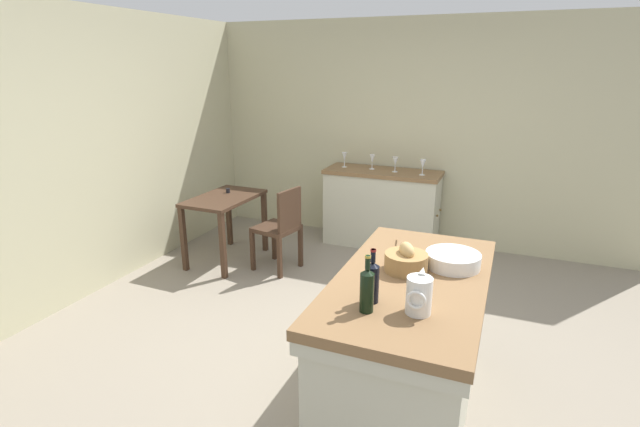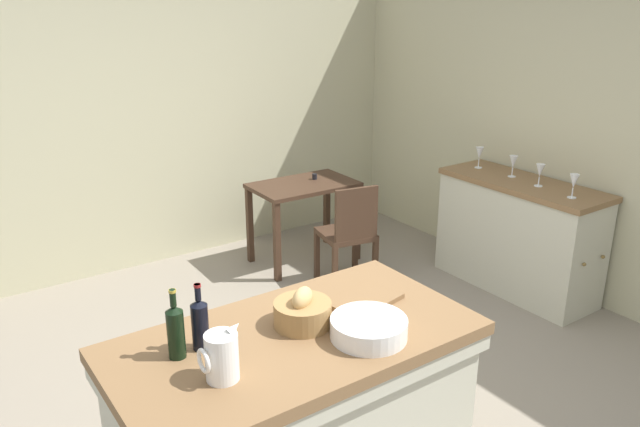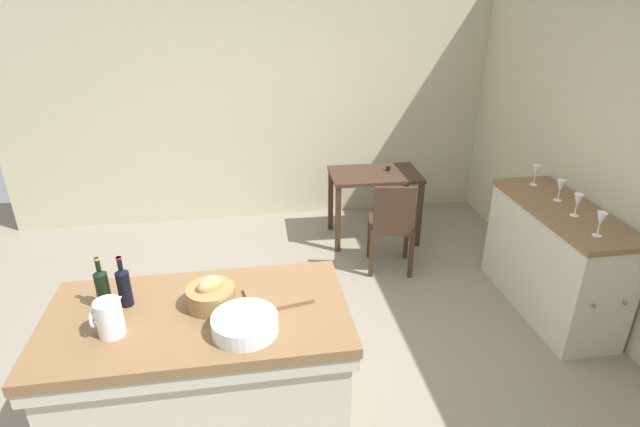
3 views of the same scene
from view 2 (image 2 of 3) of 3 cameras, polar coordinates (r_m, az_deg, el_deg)
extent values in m
plane|color=gray|center=(3.87, -0.92, -17.01)|extent=(6.76, 6.76, 0.00)
cube|color=#B7B28E|center=(5.56, -16.34, 8.32)|extent=(5.32, 0.12, 2.60)
cube|color=#B7B28E|center=(5.14, 23.93, 6.58)|extent=(0.12, 5.20, 2.60)
cube|color=brown|center=(2.79, -2.28, -11.55)|extent=(1.61, 0.85, 0.06)
cube|color=#BCBAA3|center=(2.82, -2.26, -12.76)|extent=(1.59, 0.83, 0.08)
cube|color=#BCBAA3|center=(3.04, -2.16, -18.79)|extent=(1.53, 0.77, 0.84)
cube|color=brown|center=(5.15, 18.09, 2.58)|extent=(0.52, 1.34, 0.04)
cube|color=#BCBAA3|center=(5.29, 17.58, -2.15)|extent=(0.49, 1.31, 0.87)
sphere|color=brown|center=(4.84, 22.99, -4.30)|extent=(0.03, 0.03, 0.03)
sphere|color=brown|center=(5.03, 24.44, -3.63)|extent=(0.03, 0.03, 0.03)
cube|color=#3D281C|center=(5.47, -1.53, 2.60)|extent=(0.91, 0.58, 0.04)
cube|color=#3D281C|center=(5.20, -3.94, -2.65)|extent=(0.05, 0.05, 0.69)
cube|color=#3D281C|center=(5.62, 3.42, -0.90)|extent=(0.05, 0.05, 0.69)
cube|color=#3D281C|center=(5.60, -6.43, -1.07)|extent=(0.05, 0.05, 0.69)
cube|color=#3D281C|center=(6.00, 0.62, 0.46)|extent=(0.05, 0.05, 0.69)
cylinder|color=black|center=(5.58, -0.50, 3.40)|extent=(0.04, 0.04, 0.05)
cube|color=#3D281C|center=(5.08, 2.37, -1.88)|extent=(0.47, 0.47, 0.04)
cube|color=#3D281C|center=(4.85, 3.34, -0.03)|extent=(0.36, 0.10, 0.42)
cube|color=#3D281C|center=(5.40, 3.23, -3.30)|extent=(0.05, 0.05, 0.43)
cube|color=#3D281C|center=(5.25, -0.29, -3.92)|extent=(0.05, 0.05, 0.43)
cube|color=#3D281C|center=(5.10, 5.05, -4.73)|extent=(0.05, 0.05, 0.43)
cube|color=#3D281C|center=(4.95, 1.37, -5.43)|extent=(0.05, 0.05, 0.43)
cylinder|color=white|center=(2.47, -8.95, -12.81)|extent=(0.13, 0.13, 0.19)
cone|color=white|center=(2.44, -7.84, -10.32)|extent=(0.07, 0.04, 0.06)
torus|color=white|center=(2.44, -10.58, -13.10)|extent=(0.02, 0.10, 0.10)
cylinder|color=white|center=(2.74, 4.47, -10.39)|extent=(0.33, 0.33, 0.09)
cylinder|color=olive|center=(2.82, -1.60, -9.13)|extent=(0.26, 0.26, 0.11)
ellipsoid|color=tan|center=(2.78, -1.62, -7.76)|extent=(0.16, 0.15, 0.10)
cube|color=brown|center=(3.04, 3.94, -7.84)|extent=(0.38, 0.30, 0.02)
cylinder|color=black|center=(2.67, -10.88, -10.14)|extent=(0.07, 0.07, 0.20)
cone|color=black|center=(2.62, -11.04, -7.99)|extent=(0.07, 0.07, 0.02)
cylinder|color=black|center=(2.60, -11.11, -7.06)|extent=(0.03, 0.03, 0.07)
cylinder|color=maroon|center=(2.59, -11.15, -6.47)|extent=(0.03, 0.03, 0.01)
cylinder|color=black|center=(2.64, -13.02, -10.71)|extent=(0.07, 0.07, 0.21)
cone|color=black|center=(2.58, -13.21, -8.48)|extent=(0.07, 0.07, 0.02)
cylinder|color=black|center=(2.56, -13.29, -7.52)|extent=(0.03, 0.03, 0.07)
cylinder|color=#B29933|center=(2.54, -13.35, -6.91)|extent=(0.03, 0.03, 0.01)
cylinder|color=white|center=(4.84, 22.00, 1.37)|extent=(0.06, 0.06, 0.00)
cylinder|color=white|center=(4.83, 22.05, 1.79)|extent=(0.01, 0.01, 0.07)
cone|color=white|center=(4.81, 22.18, 2.76)|extent=(0.07, 0.07, 0.10)
cylinder|color=white|center=(5.05, 19.30, 2.40)|extent=(0.06, 0.06, 0.00)
cylinder|color=white|center=(5.04, 19.35, 2.80)|extent=(0.01, 0.01, 0.07)
cone|color=white|center=(5.02, 19.45, 3.73)|extent=(0.07, 0.07, 0.10)
cylinder|color=white|center=(5.25, 17.11, 3.26)|extent=(0.06, 0.06, 0.00)
cylinder|color=white|center=(5.24, 17.14, 3.64)|extent=(0.01, 0.01, 0.07)
cone|color=white|center=(5.22, 17.24, 4.53)|extent=(0.07, 0.07, 0.10)
cylinder|color=white|center=(5.45, 14.25, 4.10)|extent=(0.06, 0.06, 0.00)
cylinder|color=white|center=(5.44, 14.28, 4.48)|extent=(0.01, 0.01, 0.07)
cone|color=white|center=(5.41, 14.36, 5.37)|extent=(0.07, 0.07, 0.10)
camera|label=1|loc=(2.03, -73.69, -0.54)|focal=26.73mm
camera|label=3|loc=(1.61, 67.66, 15.04)|focal=28.17mm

